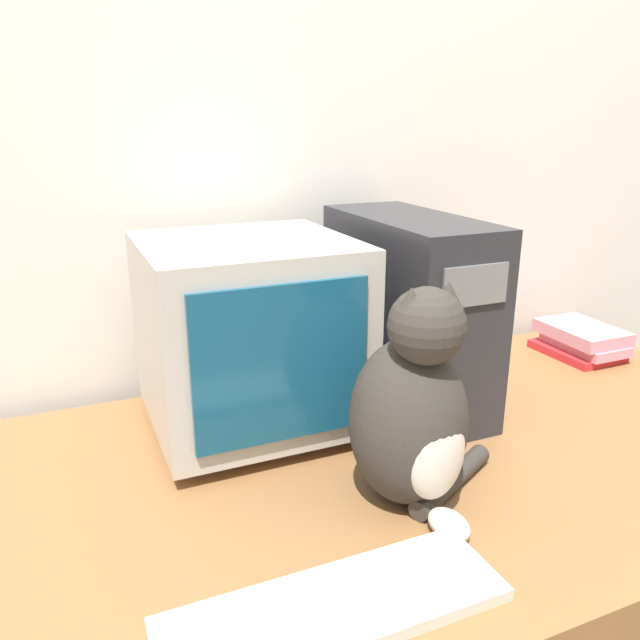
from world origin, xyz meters
TOP-DOWN VIEW (x-y plane):
  - wall_back at (0.00, 0.96)m, footprint 7.00×0.05m
  - desk at (0.00, 0.45)m, footprint 1.65×0.89m
  - crt_monitor at (-0.26, 0.66)m, footprint 0.39×0.38m
  - computer_tower at (0.08, 0.65)m, footprint 0.19×0.45m
  - keyboard at (-0.32, 0.14)m, footprint 0.44×0.14m
  - cat at (-0.11, 0.31)m, footprint 0.29×0.26m
  - book_stack at (0.65, 0.70)m, footprint 0.16×0.22m
  - pen at (-0.39, 0.20)m, footprint 0.15×0.02m

SIDE VIEW (x-z plane):
  - desk at x=0.00m, z-range 0.00..0.71m
  - pen at x=-0.39m, z-range 0.71..0.72m
  - keyboard at x=-0.32m, z-range 0.71..0.73m
  - book_stack at x=0.65m, z-range 0.71..0.79m
  - cat at x=-0.11m, z-range 0.68..1.05m
  - crt_monitor at x=-0.26m, z-range 0.71..1.09m
  - computer_tower at x=0.08m, z-range 0.71..1.11m
  - wall_back at x=0.00m, z-range 0.00..2.50m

